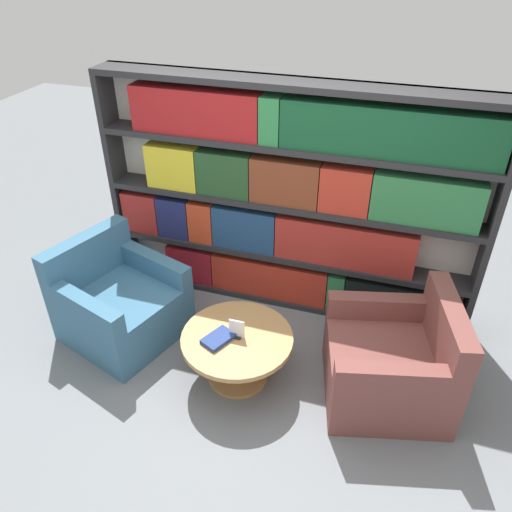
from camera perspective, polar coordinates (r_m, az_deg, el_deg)
ground_plane at (r=3.85m, az=-2.08°, el=-16.27°), size 14.00×14.00×0.00m
bookshelf at (r=4.21m, az=4.00°, el=6.00°), size 3.21×0.30×2.00m
armchair_left at (r=4.35m, az=-15.35°, el=-5.31°), size 1.07×1.06×0.84m
armchair_right at (r=3.82m, az=15.31°, el=-11.82°), size 1.03×1.02×0.84m
coffee_table at (r=3.80m, az=-2.15°, el=-10.51°), size 0.83×0.83×0.42m
table_sign at (r=3.67m, az=-2.21°, el=-8.45°), size 0.12×0.06×0.15m
stray_book at (r=3.68m, az=-4.35°, el=-9.40°), size 0.23×0.27×0.03m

